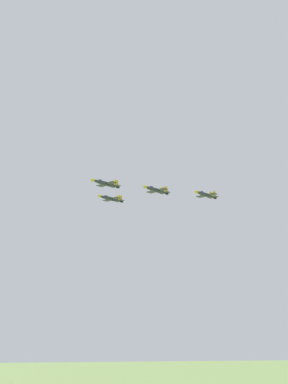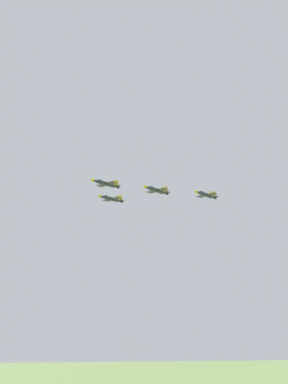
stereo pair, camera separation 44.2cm
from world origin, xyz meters
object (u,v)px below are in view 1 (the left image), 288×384
Objects in this scene: jet_left_wingman at (156,190)px; jet_left_outer at (206,195)px; jet_right_wingman at (111,199)px; jet_lead at (105,183)px.

jet_left_wingman is 24.44m from jet_left_outer.
jet_left_wingman is at bearing -40.60° from jet_left_outer.
jet_right_wingman reaches higher than jet_left_outer.
jet_right_wingman is at bearing -139.01° from jet_lead.
jet_left_wingman is 1.04× the size of jet_left_outer.
jet_left_outer is (48.77, -1.29, -3.99)m from jet_lead.
jet_left_wingman reaches higher than jet_left_outer.
jet_right_wingman reaches higher than jet_left_wingman.
jet_lead reaches higher than jet_left_wingman.
jet_lead is 24.43m from jet_right_wingman.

